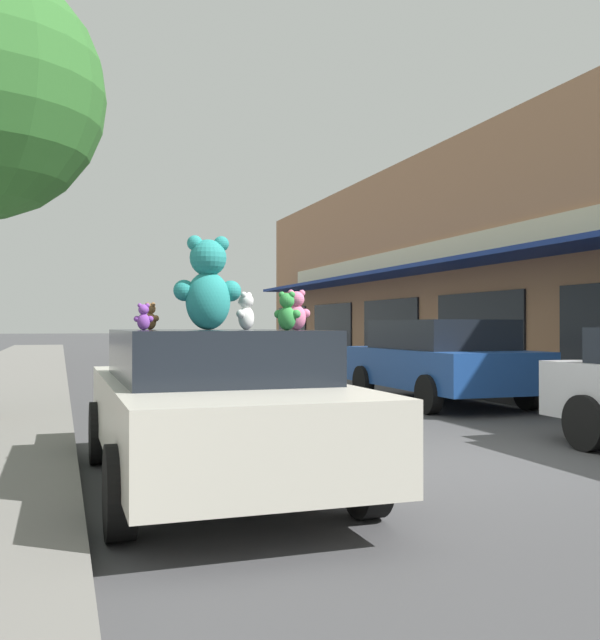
# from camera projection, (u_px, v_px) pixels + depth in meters

# --- Properties ---
(ground_plane) EXTENTS (260.00, 260.00, 0.00)m
(ground_plane) POSITION_uv_depth(u_px,v_px,m) (453.00, 462.00, 7.74)
(ground_plane) COLOR #424244
(plush_art_car) EXTENTS (2.06, 4.62, 1.44)m
(plush_art_car) POSITION_uv_depth(u_px,v_px,m) (211.00, 402.00, 6.55)
(plush_art_car) COLOR beige
(plush_art_car) RESTS_ON ground_plane
(teddy_bear_giant) EXTENTS (0.64, 0.40, 0.87)m
(teddy_bear_giant) POSITION_uv_depth(u_px,v_px,m) (208.00, 285.00, 6.56)
(teddy_bear_giant) COLOR teal
(teddy_bear_giant) RESTS_ON plush_art_car
(teddy_bear_pink) EXTENTS (0.26, 0.16, 0.36)m
(teddy_bear_pink) POSITION_uv_depth(u_px,v_px,m) (296.00, 311.00, 6.36)
(teddy_bear_pink) COLOR pink
(teddy_bear_pink) RESTS_ON plush_art_car
(teddy_bear_green) EXTENTS (0.23, 0.21, 0.33)m
(teddy_bear_green) POSITION_uv_depth(u_px,v_px,m) (287.00, 312.00, 6.02)
(teddy_bear_green) COLOR green
(teddy_bear_green) RESTS_ON plush_art_car
(teddy_bear_white) EXTENTS (0.24, 0.25, 0.36)m
(teddy_bear_white) POSITION_uv_depth(u_px,v_px,m) (246.00, 312.00, 6.84)
(teddy_bear_white) COLOR white
(teddy_bear_white) RESTS_ON plush_art_car
(teddy_bear_brown) EXTENTS (0.17, 0.19, 0.26)m
(teddy_bear_brown) POSITION_uv_depth(u_px,v_px,m) (150.00, 317.00, 6.86)
(teddy_bear_brown) COLOR olive
(teddy_bear_brown) RESTS_ON plush_art_car
(teddy_bear_purple) EXTENTS (0.18, 0.11, 0.24)m
(teddy_bear_purple) POSITION_uv_depth(u_px,v_px,m) (144.00, 317.00, 6.32)
(teddy_bear_purple) COLOR purple
(teddy_bear_purple) RESTS_ON plush_art_car
(parked_car_far_center) EXTENTS (2.17, 4.36, 1.58)m
(parked_car_far_center) POSITION_uv_depth(u_px,v_px,m) (440.00, 359.00, 13.44)
(parked_car_far_center) COLOR #1E4793
(parked_car_far_center) RESTS_ON ground_plane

